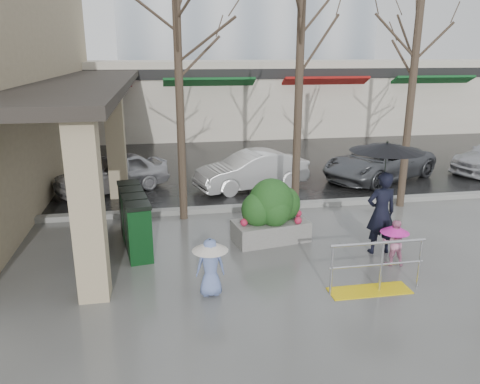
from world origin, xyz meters
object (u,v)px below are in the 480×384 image
object	(u,v)px
tree_midwest	(301,20)
child_blue	(210,261)
handrail	(374,273)
woman	(384,185)
car_b	(252,170)
tree_west	(177,25)
news_boxes	(134,219)
child_pink	(394,239)
car_a	(112,173)
tree_mideast	(417,36)
car_c	(379,162)
planter	(271,211)

from	to	relation	value
tree_midwest	child_blue	xyz separation A→B (m)	(-2.94, -4.39, -4.55)
handrail	woman	xyz separation A→B (m)	(0.93, 1.71, 1.24)
child_blue	car_b	xyz separation A→B (m)	(2.19, 7.01, -0.05)
tree_west	news_boxes	bearing A→B (deg)	-125.90
woman	child_pink	world-z (taller)	woman
tree_midwest	car_a	distance (m)	7.72
tree_mideast	child_pink	world-z (taller)	tree_mideast
handrail	car_c	world-z (taller)	car_c
woman	car_c	xyz separation A→B (m)	(2.93, 6.10, -0.98)
news_boxes	tree_midwest	bearing A→B (deg)	12.22
child_blue	car_c	xyz separation A→B (m)	(6.96, 7.40, -0.05)
child_blue	tree_mideast	bearing A→B (deg)	-144.92
handrail	child_blue	xyz separation A→B (m)	(-3.10, 0.41, 0.31)
child_pink	car_c	distance (m)	7.35
tree_mideast	car_c	distance (m)	5.24
handrail	car_a	bearing A→B (deg)	125.03
child_pink	news_boxes	size ratio (longest dim) A/B	0.42
news_boxes	tree_west	bearing A→B (deg)	45.17
news_boxes	car_b	bearing A→B (deg)	40.64
woman	tree_mideast	bearing A→B (deg)	-127.73
handrail	child_pink	world-z (taller)	handrail
car_a	tree_mideast	bearing A→B (deg)	43.79
planter	car_a	size ratio (longest dim) A/B	0.52
news_boxes	child_pink	bearing A→B (deg)	-28.99
handrail	child_pink	size ratio (longest dim) A/B	1.87
tree_west	car_c	xyz separation A→B (m)	(7.22, 3.01, -4.45)
tree_midwest	car_c	bearing A→B (deg)	36.81
woman	tree_midwest	bearing A→B (deg)	-72.79
tree_mideast	car_a	xyz separation A→B (m)	(-8.67, 3.09, -4.23)
tree_mideast	tree_midwest	bearing A→B (deg)	180.00
tree_west	car_b	distance (m)	5.72
child_pink	car_a	bearing A→B (deg)	-33.55
handrail	tree_midwest	bearing A→B (deg)	91.91
tree_midwest	news_boxes	xyz separation A→B (m)	(-4.44, -1.72, -4.57)
tree_midwest	child_pink	world-z (taller)	tree_midwest
woman	car_a	bearing A→B (deg)	-45.92
tree_west	news_boxes	size ratio (longest dim) A/B	2.80
car_b	child_blue	bearing A→B (deg)	-33.90
tree_west	woman	xyz separation A→B (m)	(4.29, -3.09, -3.47)
handrail	car_b	world-z (taller)	car_b
child_pink	car_b	world-z (taller)	car_b
child_pink	child_blue	size ratio (longest dim) A/B	0.90
news_boxes	child_blue	bearing A→B (deg)	-69.61
tree_west	woman	world-z (taller)	tree_west
car_a	car_c	distance (m)	9.39
tree_mideast	car_c	size ratio (longest dim) A/B	1.43
tree_mideast	car_a	size ratio (longest dim) A/B	1.76
handrail	child_blue	world-z (taller)	child_blue
tree_mideast	woman	distance (m)	5.00
tree_west	news_boxes	distance (m)	4.90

